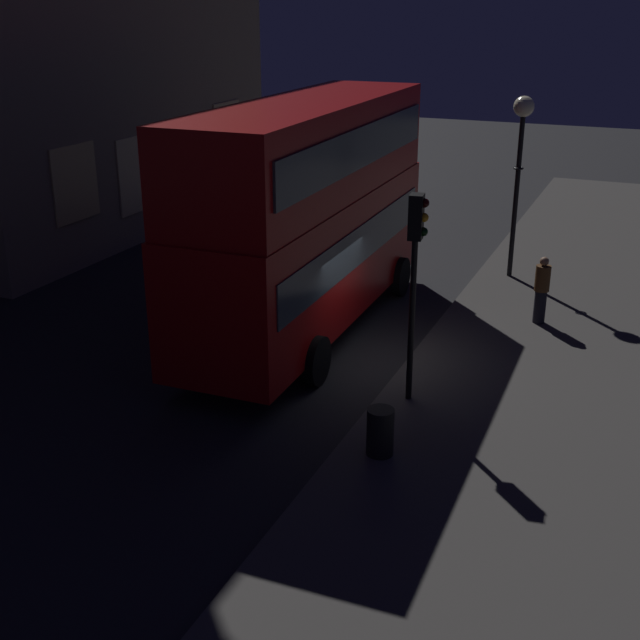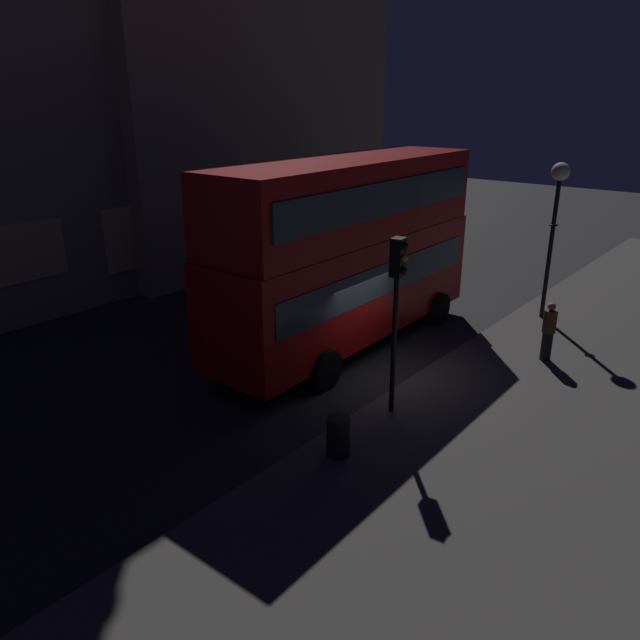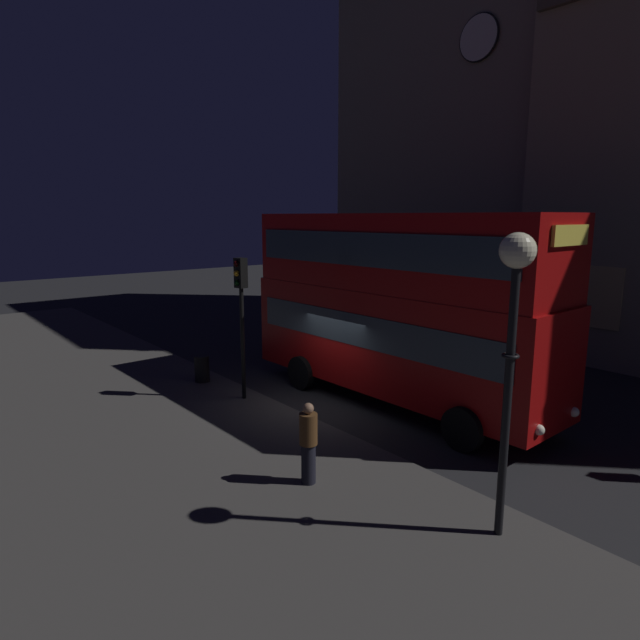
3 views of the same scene
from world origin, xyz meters
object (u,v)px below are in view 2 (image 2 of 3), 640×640
at_px(double_decker_bus, 348,245).
at_px(litter_bin, 338,436).
at_px(pedestrian, 548,331).
at_px(traffic_light_far_side, 422,198).
at_px(traffic_light_near_kerb, 397,290).
at_px(street_lamp, 557,199).

xyz_separation_m(double_decker_bus, litter_bin, (-5.05, -3.60, -2.53)).
distance_m(double_decker_bus, pedestrian, 6.06).
height_order(traffic_light_far_side, pedestrian, traffic_light_far_side).
bearing_deg(double_decker_bus, traffic_light_far_side, 16.99).
height_order(double_decker_bus, traffic_light_near_kerb, double_decker_bus).
xyz_separation_m(double_decker_bus, street_lamp, (5.91, -3.73, 0.95)).
relative_size(double_decker_bus, traffic_light_far_side, 2.38).
xyz_separation_m(traffic_light_far_side, litter_bin, (-14.17, -6.58, -2.46)).
bearing_deg(double_decker_bus, street_lamp, -33.37).
height_order(street_lamp, pedestrian, street_lamp).
xyz_separation_m(double_decker_bus, pedestrian, (2.47, -5.11, -2.10)).
height_order(pedestrian, litter_bin, pedestrian).
bearing_deg(street_lamp, double_decker_bus, 147.77).
relative_size(traffic_light_near_kerb, pedestrian, 2.46).
xyz_separation_m(traffic_light_near_kerb, traffic_light_far_side, (11.90, 6.41, -0.07)).
distance_m(traffic_light_far_side, street_lamp, 7.51).
distance_m(traffic_light_near_kerb, traffic_light_far_side, 13.51).
bearing_deg(traffic_light_far_side, pedestrian, 46.66).
height_order(traffic_light_near_kerb, pedestrian, traffic_light_near_kerb).
xyz_separation_m(traffic_light_near_kerb, pedestrian, (5.25, -1.69, -2.11)).
xyz_separation_m(pedestrian, litter_bin, (-7.52, 1.52, -0.43)).
xyz_separation_m(traffic_light_near_kerb, litter_bin, (-2.28, -0.17, -2.54)).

